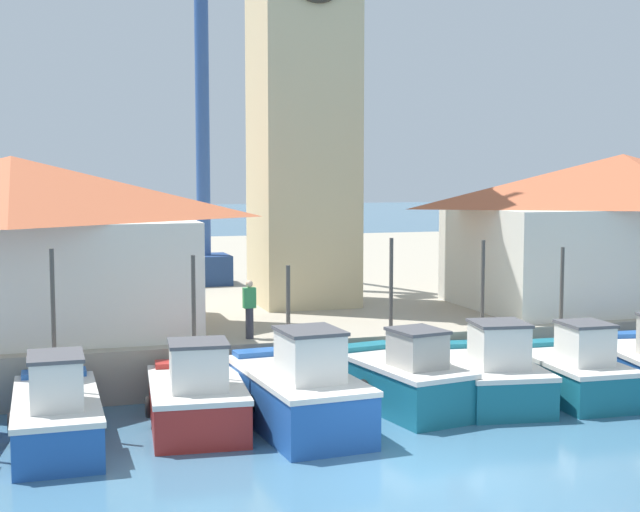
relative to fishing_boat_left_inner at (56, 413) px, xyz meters
The scene contains 13 objects.
ground_plane 7.99m from the fishing_boat_left_inner, 31.86° to the right, with size 300.00×300.00×0.00m, color teal.
quay_wharf 23.96m from the fishing_boat_left_inner, 73.62° to the left, with size 120.00×40.00×1.40m, color #A89E89.
fishing_boat_left_inner is the anchor object (origin of this frame).
fishing_boat_mid_left 3.17m from the fishing_boat_left_inner, ahead, with size 2.49×4.25×4.00m.
fishing_boat_center 5.42m from the fishing_boat_left_inner, ahead, with size 2.46×5.04×3.75m.
fishing_boat_mid_right 8.38m from the fishing_boat_left_inner, ahead, with size 2.53×4.41×4.29m.
fishing_boat_right_inner 10.80m from the fishing_boat_left_inner, ahead, with size 2.73×4.59×4.17m.
fishing_boat_right_outer 13.06m from the fishing_boat_left_inner, ahead, with size 2.07×4.22×3.96m.
clock_tower 15.63m from the fishing_boat_left_inner, 48.78° to the left, with size 3.76×3.76×17.30m.
warehouse_left 7.31m from the fishing_boat_left_inner, 98.35° to the left, with size 10.17×6.27×5.01m.
warehouse_right 20.27m from the fishing_boat_left_inner, 18.55° to the left, with size 11.43×6.30×5.18m.
port_crane_far 19.09m from the fishing_boat_left_inner, 69.51° to the left, with size 3.02×8.73×19.23m.
dock_worker_near_tower 6.60m from the fishing_boat_left_inner, 36.03° to the left, with size 0.34×0.22×1.62m.
Camera 1 is at (-6.96, -15.65, 5.94)m, focal length 50.00 mm.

